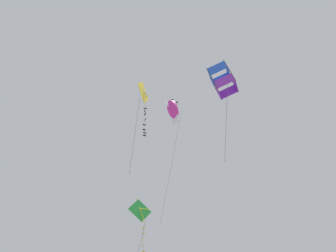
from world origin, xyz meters
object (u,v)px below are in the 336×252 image
object	(u,v)px
kite_box_upper_right	(223,80)
kite_fish_mid_left	(173,109)
kite_diamond_low_drifter	(143,94)
kite_diamond_far_centre	(140,211)

from	to	relation	value
kite_box_upper_right	kite_fish_mid_left	xyz separation A→B (m)	(-9.35, -1.87, 4.63)
kite_diamond_low_drifter	kite_fish_mid_left	size ratio (longest dim) A/B	0.54
kite_box_upper_right	kite_diamond_low_drifter	world-z (taller)	kite_diamond_low_drifter
kite_box_upper_right	kite_diamond_far_centre	distance (m)	10.48
kite_diamond_low_drifter	kite_fish_mid_left	bearing A→B (deg)	178.98
kite_diamond_far_centre	kite_diamond_low_drifter	world-z (taller)	kite_diamond_low_drifter
kite_diamond_far_centre	kite_box_upper_right	bearing A→B (deg)	69.92
kite_box_upper_right	kite_diamond_low_drifter	size ratio (longest dim) A/B	0.97
kite_diamond_far_centre	kite_diamond_low_drifter	bearing A→B (deg)	45.31
kite_diamond_low_drifter	kite_fish_mid_left	distance (m)	9.41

